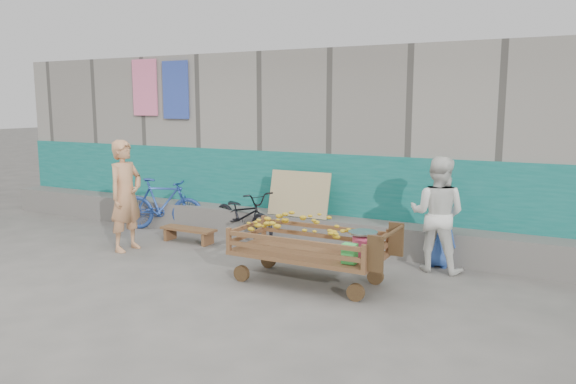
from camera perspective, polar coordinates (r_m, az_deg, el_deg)
The scene contains 9 objects.
ground at distance 7.07m, azimuth -9.39°, elevation -9.00°, with size 80.00×80.00×0.00m, color #595652.
building_wall at distance 10.26m, azimuth 4.26°, elevation 5.05°, with size 12.00×3.50×3.00m.
banana_cart at distance 6.81m, azimuth 1.80°, elevation -4.62°, with size 1.96×0.90×0.84m.
bench at distance 8.99m, azimuth -10.08°, elevation -4.00°, with size 0.92×0.28×0.23m.
vendor_man at distance 8.61m, azimuth -16.15°, elevation -0.36°, with size 0.60×0.39×1.65m, color tan.
woman at distance 7.52m, azimuth 14.93°, elevation -2.19°, with size 0.73×0.57×1.50m, color white.
child at distance 7.75m, azimuth 15.12°, elevation -4.33°, with size 0.42×0.27×0.85m, color #3054A9.
bicycle_dark at distance 8.92m, azimuth -4.58°, elevation -2.40°, with size 0.55×1.56×0.82m, color black.
bicycle_blue at distance 9.89m, azimuth -12.64°, elevation -1.24°, with size 0.42×1.50×0.90m, color #264696.
Camera 1 is at (4.11, -5.32, 2.17)m, focal length 35.00 mm.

